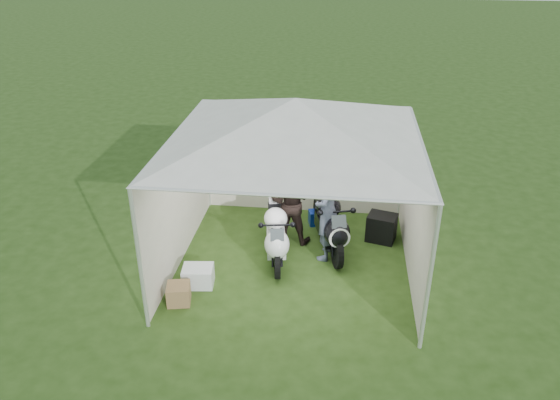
# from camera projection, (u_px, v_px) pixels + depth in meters

# --- Properties ---
(ground) EXTENTS (80.00, 80.00, 0.00)m
(ground) POSITION_uv_depth(u_px,v_px,m) (293.00, 261.00, 9.76)
(ground) COLOR #223B10
(ground) RESTS_ON ground
(canopy_tent) EXTENTS (5.66, 5.66, 3.00)m
(canopy_tent) POSITION_uv_depth(u_px,v_px,m) (295.00, 124.00, 8.63)
(canopy_tent) COLOR silver
(canopy_tent) RESTS_ON ground
(motorcycle_white) EXTENTS (0.60, 1.89, 0.93)m
(motorcycle_white) POSITION_uv_depth(u_px,v_px,m) (276.00, 233.00, 9.61)
(motorcycle_white) COLOR black
(motorcycle_white) RESTS_ON ground
(motorcycle_black) EXTENTS (0.81, 2.02, 1.01)m
(motorcycle_black) POSITION_uv_depth(u_px,v_px,m) (330.00, 222.00, 9.91)
(motorcycle_black) COLOR black
(motorcycle_black) RESTS_ON ground
(paddock_stand) EXTENTS (0.44, 0.33, 0.29)m
(paddock_stand) POSITION_uv_depth(u_px,v_px,m) (319.00, 217.00, 10.93)
(paddock_stand) COLOR blue
(paddock_stand) RESTS_ON ground
(person_dark_jacket) EXTENTS (0.85, 0.70, 1.63)m
(person_dark_jacket) POSITION_uv_depth(u_px,v_px,m) (290.00, 202.00, 10.07)
(person_dark_jacket) COLOR black
(person_dark_jacket) RESTS_ON ground
(person_blue_jacket) EXTENTS (0.58, 0.75, 1.85)m
(person_blue_jacket) POSITION_uv_depth(u_px,v_px,m) (328.00, 211.00, 9.51)
(person_blue_jacket) COLOR slate
(person_blue_jacket) RESTS_ON ground
(equipment_box) EXTENTS (0.62, 0.54, 0.52)m
(equipment_box) POSITION_uv_depth(u_px,v_px,m) (382.00, 228.00, 10.33)
(equipment_box) COLOR black
(equipment_box) RESTS_ON ground
(crate_0) EXTENTS (0.54, 0.44, 0.33)m
(crate_0) POSITION_uv_depth(u_px,v_px,m) (198.00, 276.00, 9.06)
(crate_0) COLOR silver
(crate_0) RESTS_ON ground
(crate_1) EXTENTS (0.42, 0.42, 0.32)m
(crate_1) POSITION_uv_depth(u_px,v_px,m) (179.00, 294.00, 8.64)
(crate_1) COLOR olive
(crate_1) RESTS_ON ground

